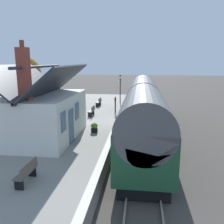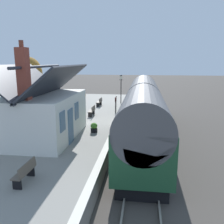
% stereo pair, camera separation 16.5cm
% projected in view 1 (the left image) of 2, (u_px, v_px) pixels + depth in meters
% --- Properties ---
extents(ground_plane, '(160.00, 160.00, 0.00)m').
position_uv_depth(ground_plane, '(131.00, 133.00, 19.65)').
color(ground_plane, '#423D38').
extents(platform, '(32.00, 6.70, 0.95)m').
position_uv_depth(platform, '(79.00, 126.00, 20.06)').
color(platform, gray).
rests_on(platform, ground).
extents(platform_edge_coping, '(32.00, 0.36, 0.02)m').
position_uv_depth(platform_edge_coping, '(117.00, 122.00, 19.59)').
color(platform_edge_coping, beige).
rests_on(platform_edge_coping, platform).
extents(rail_near, '(52.00, 0.08, 0.14)m').
position_uv_depth(rail_near, '(151.00, 133.00, 19.45)').
color(rail_near, gray).
rests_on(rail_near, ground).
extents(rail_far, '(52.00, 0.08, 0.14)m').
position_uv_depth(rail_far, '(134.00, 133.00, 19.62)').
color(rail_far, gray).
rests_on(rail_far, ground).
extents(train, '(17.58, 2.73, 4.32)m').
position_uv_depth(train, '(143.00, 110.00, 17.85)').
color(train, black).
rests_on(train, ground).
extents(station_building, '(6.83, 4.50, 5.95)m').
position_uv_depth(station_building, '(42.00, 114.00, 15.32)').
color(station_building, white).
rests_on(station_building, platform).
extents(bench_mid_platform, '(1.40, 0.44, 0.88)m').
position_uv_depth(bench_mid_platform, '(27.00, 172.00, 9.75)').
color(bench_mid_platform, brown).
rests_on(bench_mid_platform, platform).
extents(bench_by_lamp, '(1.40, 0.43, 0.88)m').
position_uv_depth(bench_by_lamp, '(92.00, 111.00, 21.67)').
color(bench_by_lamp, brown).
rests_on(bench_by_lamp, platform).
extents(bench_near_building, '(1.41, 0.48, 0.88)m').
position_uv_depth(bench_near_building, '(99.00, 102.00, 26.30)').
color(bench_near_building, brown).
rests_on(bench_near_building, platform).
extents(planter_edge_near, '(0.47, 0.47, 0.72)m').
position_uv_depth(planter_edge_near, '(94.00, 128.00, 16.71)').
color(planter_edge_near, black).
rests_on(planter_edge_near, platform).
extents(planter_by_door, '(0.55, 0.55, 0.86)m').
position_uv_depth(planter_by_door, '(80.00, 101.00, 26.76)').
color(planter_by_door, black).
rests_on(planter_by_door, platform).
extents(planter_bench_right, '(0.56, 0.56, 0.74)m').
position_uv_depth(planter_bench_right, '(83.00, 96.00, 31.15)').
color(planter_bench_right, '#9E5138').
rests_on(planter_bench_right, platform).
extents(lamp_post_platform, '(0.32, 0.50, 3.31)m').
position_uv_depth(lamp_post_platform, '(120.00, 83.00, 27.61)').
color(lamp_post_platform, black).
rests_on(lamp_post_platform, platform).
extents(station_sign_board, '(0.96, 0.06, 1.57)m').
position_uv_depth(station_sign_board, '(115.00, 100.00, 22.76)').
color(station_sign_board, black).
rests_on(station_sign_board, platform).
extents(tree_distant, '(3.68, 3.29, 6.31)m').
position_uv_depth(tree_distant, '(28.00, 74.00, 31.97)').
color(tree_distant, '#4C3828').
rests_on(tree_distant, ground).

